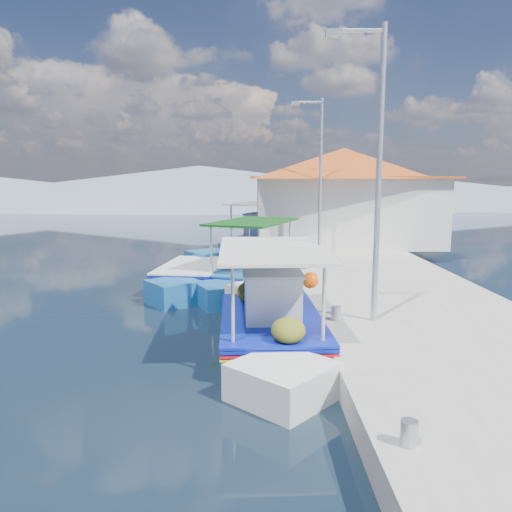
{
  "coord_description": "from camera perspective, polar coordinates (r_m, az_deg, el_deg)",
  "views": [
    {
      "loc": [
        2.06,
        -8.14,
        3.48
      ],
      "look_at": [
        2.1,
        5.75,
        1.3
      ],
      "focal_mm": 34.46,
      "sensor_mm": 36.0,
      "label": 1
    }
  ],
  "objects": [
    {
      "name": "ground",
      "position": [
        9.09,
        -13.66,
        -13.84
      ],
      "size": [
        160.0,
        160.0,
        0.0
      ],
      "primitive_type": "plane",
      "color": "black",
      "rests_on": "ground"
    },
    {
      "name": "quay",
      "position": [
        15.0,
        14.7,
        -3.81
      ],
      "size": [
        5.0,
        44.0,
        0.5
      ],
      "primitive_type": "cube",
      "color": "#A9A59E",
      "rests_on": "ground"
    },
    {
      "name": "bollards",
      "position": [
        13.8,
        7.09,
        -2.98
      ],
      "size": [
        0.2,
        17.2,
        0.3
      ],
      "color": "#A5A8AD",
      "rests_on": "quay"
    },
    {
      "name": "main_caique",
      "position": [
        10.42,
        1.76,
        -8.0
      ],
      "size": [
        2.24,
        7.05,
        2.32
      ],
      "rotation": [
        0.0,
        0.0,
        -0.04
      ],
      "color": "silver",
      "rests_on": "ground"
    },
    {
      "name": "caique_green_canopy",
      "position": [
        15.76,
        -0.42,
        -2.49
      ],
      "size": [
        3.45,
        6.03,
        2.43
      ],
      "rotation": [
        0.0,
        0.0,
        0.38
      ],
      "color": "#185392",
      "rests_on": "ground"
    },
    {
      "name": "caique_blue_hull",
      "position": [
        16.19,
        -7.32,
        -2.48
      ],
      "size": [
        2.34,
        6.21,
        1.11
      ],
      "rotation": [
        0.0,
        0.0,
        0.13
      ],
      "color": "#185392",
      "rests_on": "ground"
    },
    {
      "name": "caique_far",
      "position": [
        23.84,
        0.76,
        1.7
      ],
      "size": [
        4.13,
        6.91,
        2.64
      ],
      "rotation": [
        0.0,
        0.0,
        0.41
      ],
      "color": "#185392",
      "rests_on": "ground"
    },
    {
      "name": "harbor_building",
      "position": [
        23.52,
        10.04,
        7.06
      ],
      "size": [
        10.49,
        10.49,
        4.4
      ],
      "color": "silver",
      "rests_on": "quay"
    },
    {
      "name": "lamp_post_near",
      "position": [
        10.44,
        13.64,
        10.72
      ],
      "size": [
        1.21,
        0.14,
        6.0
      ],
      "color": "#A5A8AD",
      "rests_on": "quay"
    },
    {
      "name": "lamp_post_far",
      "position": [
        19.3,
        7.23,
        9.95
      ],
      "size": [
        1.21,
        0.14,
        6.0
      ],
      "color": "#A5A8AD",
      "rests_on": "quay"
    },
    {
      "name": "mountain_ridge",
      "position": [
        64.31,
        3.86,
        7.6
      ],
      "size": [
        171.4,
        96.0,
        5.5
      ],
      "color": "slate",
      "rests_on": "ground"
    }
  ]
}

